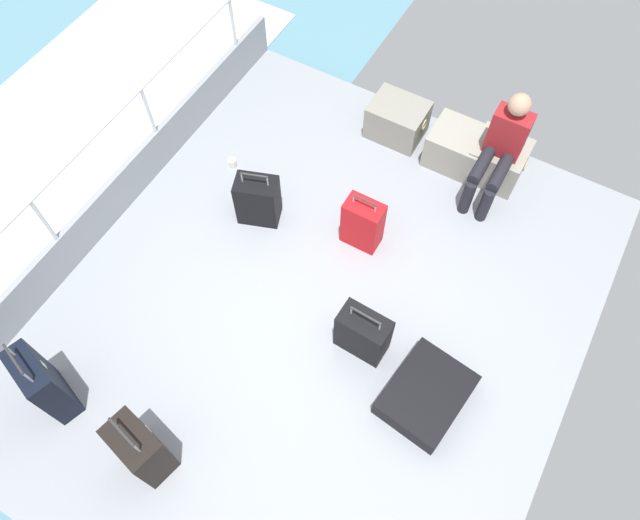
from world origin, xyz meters
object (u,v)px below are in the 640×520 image
cargo_crate_0 (397,120)px  cargo_crate_2 (498,161)px  suitcase_1 (363,333)px  suitcase_3 (258,200)px  cargo_crate_1 (459,148)px  suitcase_4 (141,449)px  suitcase_2 (44,383)px  paper_cup (232,163)px  suitcase_0 (426,395)px  passenger_seated (501,148)px  suitcase_5 (362,223)px

cargo_crate_0 → cargo_crate_2: (1.09, -0.00, 0.01)m
suitcase_1 → suitcase_3: (-1.47, 0.69, 0.01)m
cargo_crate_0 → cargo_crate_1: bearing=-2.6°
suitcase_1 → suitcase_4: (-0.99, -1.64, 0.07)m
cargo_crate_1 → cargo_crate_2: cargo_crate_2 is taller
suitcase_2 → suitcase_3: size_ratio=1.40×
cargo_crate_2 → suitcase_1: bearing=-97.4°
cargo_crate_0 → suitcase_3: (-0.67, -1.59, 0.06)m
cargo_crate_2 → paper_cup: bearing=-152.5°
cargo_crate_0 → suitcase_0: 2.85m
suitcase_0 → suitcase_1: bearing=166.6°
cargo_crate_0 → suitcase_4: suitcase_4 is taller
suitcase_1 → cargo_crate_1: bearing=92.6°
passenger_seated → suitcase_4: size_ratio=1.34×
cargo_crate_2 → suitcase_5: suitcase_5 is taller
suitcase_1 → suitcase_3: suitcase_3 is taller
passenger_seated → suitcase_5: passenger_seated is taller
cargo_crate_1 → passenger_seated: bearing=-21.7°
suitcase_0 → suitcase_4: bearing=-138.1°
paper_cup → cargo_crate_0: bearing=44.5°
suitcase_3 → cargo_crate_2: bearing=42.0°
suitcase_4 → cargo_crate_1: bearing=77.2°
suitcase_1 → suitcase_2: size_ratio=0.68×
suitcase_2 → suitcase_3: (0.45, 2.32, -0.10)m
suitcase_2 → passenger_seated: bearing=59.2°
cargo_crate_2 → suitcase_2: (-2.22, -3.91, 0.15)m
suitcase_0 → suitcase_5: suitcase_5 is taller
suitcase_0 → suitcase_3: suitcase_3 is taller
suitcase_4 → suitcase_0: bearing=41.9°
passenger_seated → suitcase_0: (0.37, -2.25, -0.49)m
suitcase_4 → paper_cup: 2.92m
cargo_crate_2 → suitcase_5: 1.57m
suitcase_3 → suitcase_4: (0.48, -2.34, 0.06)m
suitcase_1 → suitcase_2: (-1.92, -1.62, 0.11)m
suitcase_2 → suitcase_5: (1.42, 2.56, -0.08)m
cargo_crate_1 → paper_cup: 2.27m
suitcase_0 → suitcase_1: (-0.67, 0.16, 0.15)m
passenger_seated → paper_cup: size_ratio=11.16×
suitcase_1 → paper_cup: 2.31m
suitcase_1 → suitcase_3: bearing=154.7°
cargo_crate_0 → cargo_crate_2: cargo_crate_2 is taller
suitcase_2 → cargo_crate_0: bearing=73.9°
cargo_crate_2 → suitcase_0: 2.47m
cargo_crate_0 → suitcase_4: size_ratio=0.72×
cargo_crate_1 → cargo_crate_2: 0.40m
suitcase_2 → paper_cup: 2.71m
suitcase_1 → suitcase_0: bearing=-13.4°
suitcase_5 → suitcase_0: bearing=-43.2°
suitcase_0 → suitcase_2: suitcase_2 is taller
passenger_seated → suitcase_3: bearing=-141.5°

